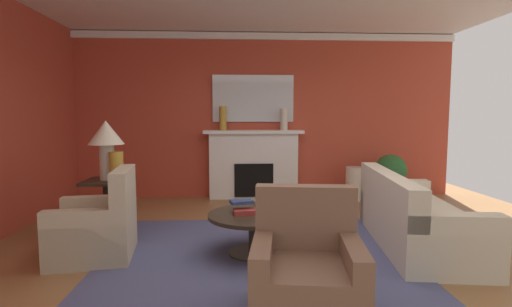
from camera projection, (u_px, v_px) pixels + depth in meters
ground_plane at (276, 253)px, 4.29m from camera, size 8.62×8.62×0.00m
wall_fireplace at (259, 116)px, 7.22m from camera, size 7.23×0.12×3.02m
crown_moulding at (259, 36)px, 7.00m from camera, size 7.23×0.08×0.12m
area_rug at (254, 253)px, 4.25m from camera, size 3.22×2.77×0.01m
fireplace at (254, 166)px, 7.09m from camera, size 1.80×0.35×1.25m
mantel_mirror at (253, 98)px, 7.09m from camera, size 1.48×0.04×0.85m
sofa at (414, 221)px, 4.49m from camera, size 1.15×2.20×0.85m
armchair_near_window at (97, 229)px, 4.12m from camera, size 0.90×0.90×0.95m
armchair_facing_fireplace at (307, 277)px, 2.90m from camera, size 0.90×0.90×0.95m
coffee_table at (254, 224)px, 4.22m from camera, size 1.00×1.00×0.45m
side_table at (109, 203)px, 4.95m from camera, size 0.56×0.56×0.70m
table_lamp at (106, 138)px, 4.87m from camera, size 0.44×0.44×0.75m
vase_tall_corner at (354, 184)px, 6.92m from camera, size 0.31×0.31×0.60m
vase_mantel_left at (223, 118)px, 6.93m from camera, size 0.13×0.13×0.43m
vase_on_side_table at (116, 166)px, 4.79m from camera, size 0.17×0.17×0.37m
vase_mantel_right at (284, 119)px, 6.99m from camera, size 0.13×0.13×0.39m
book_red_cover at (245, 212)px, 4.20m from camera, size 0.25×0.20×0.05m
book_art_folio at (264, 204)px, 4.35m from camera, size 0.22×0.19×0.05m
book_small_novel at (242, 202)px, 4.26m from camera, size 0.28×0.22×0.04m
potted_plant at (390, 174)px, 6.81m from camera, size 0.56×0.56×0.83m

